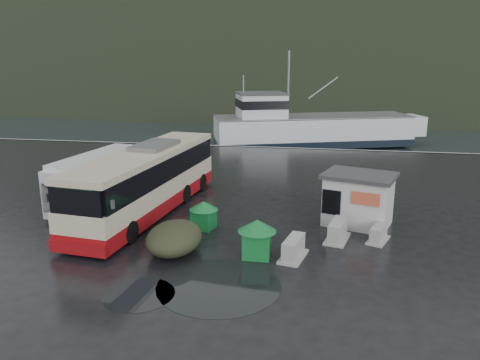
% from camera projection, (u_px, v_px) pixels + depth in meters
% --- Properties ---
extents(ground, '(160.00, 160.00, 0.00)m').
position_uv_depth(ground, '(171.00, 226.00, 21.82)').
color(ground, black).
rests_on(ground, ground).
extents(harbor_water, '(300.00, 180.00, 0.02)m').
position_uv_depth(harbor_water, '(296.00, 85.00, 126.60)').
color(harbor_water, black).
rests_on(harbor_water, ground).
extents(quay_edge, '(160.00, 0.60, 1.50)m').
position_uv_depth(quay_edge, '(241.00, 147.00, 40.87)').
color(quay_edge, '#999993').
rests_on(quay_edge, ground).
extents(headland, '(780.00, 540.00, 570.00)m').
position_uv_depth(headland, '(327.00, 70.00, 258.35)').
color(headland, black).
rests_on(headland, ground).
extents(coach_bus, '(4.42, 12.33, 3.41)m').
position_uv_depth(coach_bus, '(149.00, 212.00, 23.83)').
color(coach_bus, '#C8B497').
rests_on(coach_bus, ground).
extents(white_van, '(3.28, 6.93, 2.79)m').
position_uv_depth(white_van, '(104.00, 205.00, 24.86)').
color(white_van, silver).
rests_on(white_van, ground).
extents(waste_bin_left, '(1.15, 1.15, 1.32)m').
position_uv_depth(waste_bin_left, '(204.00, 228.00, 21.54)').
color(waste_bin_left, '#126A2D').
rests_on(waste_bin_left, ground).
extents(waste_bin_right, '(1.12, 1.12, 1.54)m').
position_uv_depth(waste_bin_right, '(257.00, 256.00, 18.56)').
color(waste_bin_right, '#126A2D').
rests_on(waste_bin_right, ground).
extents(dome_tent, '(2.20, 3.07, 1.20)m').
position_uv_depth(dome_tent, '(175.00, 252.00, 18.97)').
color(dome_tent, '#2B2F1C').
rests_on(dome_tent, ground).
extents(ticket_kiosk, '(3.75, 3.27, 2.46)m').
position_uv_depth(ticket_kiosk, '(357.00, 224.00, 22.09)').
color(ticket_kiosk, silver).
rests_on(ticket_kiosk, ground).
extents(jersey_barrier_a, '(1.17, 1.57, 0.71)m').
position_uv_depth(jersey_barrier_a, '(378.00, 241.00, 20.06)').
color(jersey_barrier_a, '#999993').
rests_on(jersey_barrier_a, ground).
extents(jersey_barrier_b, '(1.25, 1.89, 0.87)m').
position_uv_depth(jersey_barrier_b, '(337.00, 240.00, 20.19)').
color(jersey_barrier_b, '#999993').
rests_on(jersey_barrier_b, ground).
extents(jersey_barrier_c, '(1.19, 1.81, 0.83)m').
position_uv_depth(jersey_barrier_c, '(293.00, 258.00, 18.40)').
color(jersey_barrier_c, '#999993').
rests_on(jersey_barrier_c, ground).
extents(fishing_trawler, '(24.01, 12.64, 9.44)m').
position_uv_depth(fishing_trawler, '(313.00, 133.00, 48.16)').
color(fishing_trawler, silver).
rests_on(fishing_trawler, ground).
extents(puddles, '(5.90, 4.43, 0.01)m').
position_uv_depth(puddles, '(200.00, 288.00, 16.04)').
color(puddles, black).
rests_on(puddles, ground).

